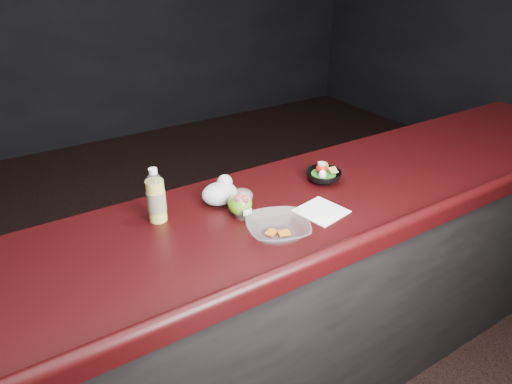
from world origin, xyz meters
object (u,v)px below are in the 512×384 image
lemonade_bottle (156,199)px  green_apple (240,204)px  takeout_bowl (278,229)px  fruit_cup (242,203)px  snack_bowl (323,175)px

lemonade_bottle → green_apple: 0.30m
lemonade_bottle → takeout_bowl: size_ratio=0.74×
fruit_cup → green_apple: 0.03m
fruit_cup → green_apple: (0.00, 0.02, -0.02)m
green_apple → takeout_bowl: size_ratio=0.34×
snack_bowl → takeout_bowl: bearing=-149.3°
takeout_bowl → green_apple: bearing=101.1°
green_apple → fruit_cup: bearing=-99.6°
fruit_cup → lemonade_bottle: bearing=151.6°
fruit_cup → green_apple: size_ratio=1.21×
lemonade_bottle → fruit_cup: lemonade_bottle is taller
takeout_bowl → lemonade_bottle: bearing=134.5°
green_apple → snack_bowl: green_apple is taller
snack_bowl → takeout_bowl: (-0.40, -0.24, -0.00)m
snack_bowl → takeout_bowl: snack_bowl is taller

